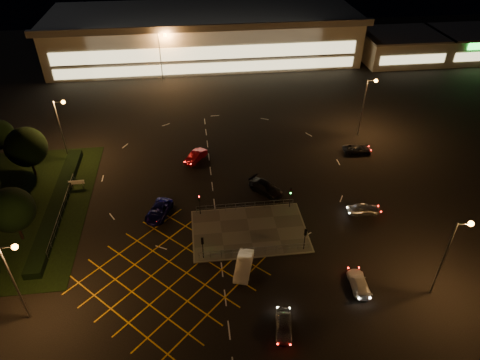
{
  "coord_description": "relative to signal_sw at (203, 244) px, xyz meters",
  "views": [
    {
      "loc": [
        -4.02,
        -41.53,
        36.77
      ],
      "look_at": [
        1.82,
        6.36,
        2.0
      ],
      "focal_mm": 32.0,
      "sensor_mm": 36.0,
      "label": 1
    }
  ],
  "objects": [
    {
      "name": "hedge",
      "position": [
        -19.0,
        11.99,
        -1.87
      ],
      "size": [
        2.0,
        26.0,
        1.0
      ],
      "primitive_type": "cube",
      "color": "black",
      "rests_on": "ground"
    },
    {
      "name": "car_right_silver",
      "position": [
        21.5,
        5.6,
        -1.64
      ],
      "size": [
        4.39,
        2.04,
        1.46
      ],
      "primitive_type": "imported",
      "rotation": [
        0.0,
        0.0,
        1.5
      ],
      "color": "#A2A5A9",
      "rests_on": "ground"
    },
    {
      "name": "supermarket",
      "position": [
        4.0,
        67.95,
        2.95
      ],
      "size": [
        72.0,
        26.5,
        10.5
      ],
      "color": "beige",
      "rests_on": "ground"
    },
    {
      "name": "car_approach_white",
      "position": [
        16.55,
        -6.26,
        -1.74
      ],
      "size": [
        2.04,
        4.44,
        1.26
      ],
      "primitive_type": "imported",
      "rotation": [
        0.0,
        0.0,
        3.08
      ],
      "color": "silver",
      "rests_on": "ground"
    },
    {
      "name": "signal_nw",
      "position": [
        0.0,
        7.99,
        0.0
      ],
      "size": [
        0.28,
        0.3,
        3.15
      ],
      "color": "black",
      "rests_on": "pedestrian_island"
    },
    {
      "name": "car_queue_white",
      "position": [
        4.45,
        -2.37,
        -1.58
      ],
      "size": [
        2.95,
        5.02,
        1.56
      ],
      "primitive_type": "imported",
      "rotation": [
        0.0,
        0.0,
        5.99
      ],
      "color": "white",
      "rests_on": "ground"
    },
    {
      "name": "grass_verge",
      "position": [
        -24.0,
        11.99,
        -2.33
      ],
      "size": [
        18.0,
        30.0,
        0.08
      ],
      "primitive_type": "cube",
      "color": "black",
      "rests_on": "ground"
    },
    {
      "name": "car_far_dkgrey",
      "position": [
        9.43,
        11.79,
        -1.59
      ],
      "size": [
        5.14,
        5.48,
        1.55
      ],
      "primitive_type": "imported",
      "rotation": [
        0.0,
        0.0,
        0.71
      ],
      "color": "black",
      "rests_on": "ground"
    },
    {
      "name": "ground",
      "position": [
        4.0,
        5.99,
        -2.37
      ],
      "size": [
        180.0,
        180.0,
        0.0
      ],
      "primitive_type": "plane",
      "color": "black",
      "rests_on": "ground"
    },
    {
      "name": "retail_unit_b",
      "position": [
        66.0,
        59.95,
        0.85
      ],
      "size": [
        14.8,
        14.8,
        6.35
      ],
      "color": "beige",
      "rests_on": "ground"
    },
    {
      "name": "signal_ne",
      "position": [
        12.0,
        7.99,
        0.0
      ],
      "size": [
        0.28,
        0.3,
        3.15
      ],
      "color": "black",
      "rests_on": "pedestrian_island"
    },
    {
      "name": "car_east_grey",
      "position": [
        25.8,
        20.43,
        -1.74
      ],
      "size": [
        4.63,
        2.34,
        1.25
      ],
      "primitive_type": "imported",
      "rotation": [
        0.0,
        0.0,
        1.51
      ],
      "color": "black",
      "rests_on": "ground"
    },
    {
      "name": "streetlight_nw",
      "position": [
        -19.56,
        23.99,
        4.2
      ],
      "size": [
        1.78,
        0.56,
        10.03
      ],
      "color": "slate",
      "rests_on": "ground"
    },
    {
      "name": "streetlight_se",
      "position": [
        24.44,
        -8.01,
        4.2
      ],
      "size": [
        1.78,
        0.56,
        10.03
      ],
      "color": "slate",
      "rests_on": "ground"
    },
    {
      "name": "retail_unit_a",
      "position": [
        50.0,
        59.97,
        0.85
      ],
      "size": [
        18.8,
        14.8,
        6.35
      ],
      "color": "beige",
      "rests_on": "ground"
    },
    {
      "name": "signal_sw",
      "position": [
        0.0,
        0.0,
        0.0
      ],
      "size": [
        0.28,
        0.3,
        3.15
      ],
      "rotation": [
        0.0,
        0.0,
        3.14
      ],
      "color": "black",
      "rests_on": "pedestrian_island"
    },
    {
      "name": "signal_se",
      "position": [
        12.0,
        0.0,
        0.0
      ],
      "size": [
        0.28,
        0.3,
        3.15
      ],
      "rotation": [
        0.0,
        0.0,
        3.14
      ],
      "color": "black",
      "rests_on": "pedestrian_island"
    },
    {
      "name": "car_left_blue",
      "position": [
        -5.4,
        8.55,
        -1.65
      ],
      "size": [
        4.08,
        5.7,
        1.44
      ],
      "primitive_type": "imported",
      "rotation": [
        0.0,
        0.0,
        5.92
      ],
      "color": "#0E0C4B",
      "rests_on": "ground"
    },
    {
      "name": "tree_e",
      "position": [
        -22.0,
        5.99,
        2.28
      ],
      "size": [
        5.4,
        5.4,
        7.35
      ],
      "color": "black",
      "rests_on": "ground"
    },
    {
      "name": "streetlight_sw",
      "position": [
        -17.56,
        -6.01,
        4.2
      ],
      "size": [
        1.78,
        0.56,
        10.03
      ],
      "color": "slate",
      "rests_on": "ground"
    },
    {
      "name": "car_circ_red",
      "position": [
        -0.09,
        21.2,
        -1.63
      ],
      "size": [
        3.97,
        4.49,
        1.47
      ],
      "primitive_type": "imported",
      "rotation": [
        0.0,
        0.0,
        5.63
      ],
      "color": "maroon",
      "rests_on": "ground"
    },
    {
      "name": "tree_c",
      "position": [
        -24.0,
        19.99,
        2.59
      ],
      "size": [
        5.76,
        5.76,
        7.84
      ],
      "color": "black",
      "rests_on": "ground"
    },
    {
      "name": "car_near_silver",
      "position": [
        7.34,
        -10.6,
        -1.68
      ],
      "size": [
        2.36,
        4.26,
        1.37
      ],
      "primitive_type": "imported",
      "rotation": [
        0.0,
        0.0,
        6.09
      ],
      "color": "silver",
      "rests_on": "ground"
    },
    {
      "name": "pedestrian_island",
      "position": [
        6.0,
        3.99,
        -2.31
      ],
      "size": [
        14.0,
        9.0,
        0.12
      ],
      "primitive_type": "cube",
      "color": "#4C4944",
      "rests_on": "ground"
    },
    {
      "name": "streetlight_far_right",
      "position": [
        34.44,
        55.99,
        4.2
      ],
      "size": [
        1.78,
        0.56,
        10.03
      ],
      "color": "slate",
      "rests_on": "ground"
    },
    {
      "name": "streetlight_far_left",
      "position": [
        -5.56,
        53.99,
        4.2
      ],
      "size": [
        1.78,
        0.56,
        10.03
      ],
      "color": "slate",
      "rests_on": "ground"
    },
    {
      "name": "streetlight_ne",
      "position": [
        28.44,
        25.99,
        4.2
      ],
      "size": [
        1.78,
        0.56,
        10.03
      ],
      "color": "slate",
      "rests_on": "ground"
    }
  ]
}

